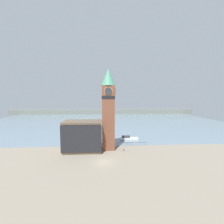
% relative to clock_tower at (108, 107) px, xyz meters
% --- Properties ---
extents(ground_plane, '(160.00, 160.00, 0.00)m').
position_rel_clock_tower_xyz_m(ground_plane, '(-1.46, -9.65, -12.77)').
color(ground_plane, gray).
extents(water, '(160.00, 120.00, 0.00)m').
position_rel_clock_tower_xyz_m(water, '(-1.46, 62.87, -12.77)').
color(water, slate).
rests_on(water, ground_plane).
extents(far_shoreline, '(180.00, 3.00, 5.00)m').
position_rel_clock_tower_xyz_m(far_shoreline, '(-1.46, 102.87, -10.27)').
color(far_shoreline, gray).
rests_on(far_shoreline, water).
extents(pier_railing, '(9.95, 0.08, 1.09)m').
position_rel_clock_tower_xyz_m(pier_railing, '(7.82, 2.62, -11.83)').
color(pier_railing, '#333338').
rests_on(pier_railing, ground_plane).
extents(clock_tower, '(4.25, 4.25, 24.08)m').
position_rel_clock_tower_xyz_m(clock_tower, '(0.00, 0.00, 0.00)').
color(clock_tower, brown).
rests_on(clock_tower, ground_plane).
extents(pier_building, '(11.14, 7.28, 8.81)m').
position_rel_clock_tower_xyz_m(pier_building, '(-7.51, -0.95, -8.35)').
color(pier_building, '#A88451').
rests_on(pier_building, ground_plane).
extents(boat_near, '(6.75, 1.63, 1.52)m').
position_rel_clock_tower_xyz_m(boat_near, '(7.84, 10.06, -12.22)').
color(boat_near, silver).
rests_on(boat_near, water).
extents(mooring_bollard_near, '(0.27, 0.27, 0.64)m').
position_rel_clock_tower_xyz_m(mooring_bollard_near, '(4.54, -1.99, -12.43)').
color(mooring_bollard_near, brown).
rests_on(mooring_bollard_near, ground_plane).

